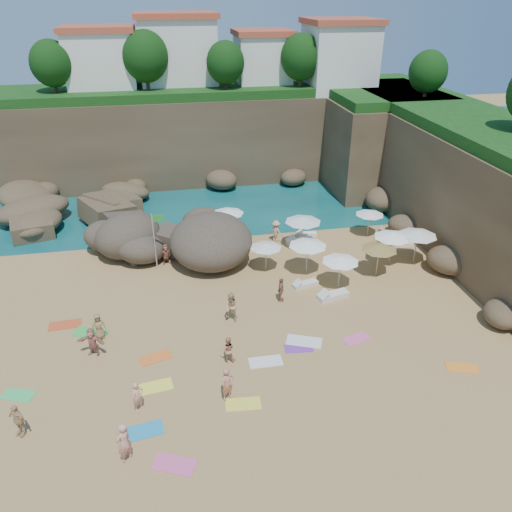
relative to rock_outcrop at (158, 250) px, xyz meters
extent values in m
plane|color=tan|center=(4.19, -8.85, 0.00)|extent=(120.00, 120.00, 0.00)
plane|color=#0C4751|center=(4.19, 21.15, 0.00)|extent=(120.00, 120.00, 0.00)
cube|color=brown|center=(6.19, 16.15, 4.00)|extent=(44.00, 8.00, 8.00)
cube|color=brown|center=(23.19, -0.85, 4.00)|extent=(8.00, 30.00, 8.00)
cube|color=brown|center=(21.19, 11.15, 4.00)|extent=(10.00, 12.00, 8.00)
cube|color=white|center=(-3.81, 17.15, 10.75)|extent=(6.00, 5.00, 5.50)
cube|color=#B2472D|center=(-3.81, 17.15, 13.75)|extent=(6.48, 5.40, 0.50)
cube|color=white|center=(3.19, 18.15, 11.25)|extent=(7.00, 6.00, 6.50)
cube|color=#B2472D|center=(3.19, 18.15, 14.75)|extent=(7.56, 6.48, 0.50)
cube|color=white|center=(11.19, 17.15, 10.50)|extent=(5.00, 5.00, 5.00)
cube|color=#B2472D|center=(11.19, 17.15, 13.25)|extent=(5.40, 5.40, 0.50)
cube|color=white|center=(18.19, 15.15, 11.00)|extent=(6.00, 6.00, 6.00)
cube|color=#B2472D|center=(18.19, 15.15, 14.25)|extent=(6.48, 6.48, 0.50)
sphere|color=#11380F|center=(-7.81, 15.15, 11.20)|extent=(3.60, 3.60, 3.60)
sphere|color=#11380F|center=(0.19, 15.15, 11.60)|extent=(4.05, 4.05, 4.05)
sphere|color=#11380F|center=(7.19, 14.15, 11.04)|extent=(3.42, 3.42, 3.42)
sphere|color=#11380F|center=(14.19, 14.15, 11.36)|extent=(3.78, 3.78, 3.78)
sphere|color=#11380F|center=(23.19, 7.15, 10.80)|extent=(3.15, 3.15, 3.15)
cylinder|color=white|center=(-13.81, 21.15, 3.00)|extent=(0.10, 0.10, 6.00)
cylinder|color=white|center=(-12.31, 21.15, 3.00)|extent=(0.10, 0.10, 6.00)
cylinder|color=white|center=(-10.81, 21.15, 3.00)|extent=(0.10, 0.10, 6.00)
cylinder|color=silver|center=(-0.07, -2.79, 2.04)|extent=(0.08, 0.08, 4.08)
cube|color=#238D29|center=(0.33, -2.79, 3.75)|extent=(0.72, 0.09, 0.46)
cylinder|color=silver|center=(9.78, -5.11, 1.13)|extent=(0.07, 0.07, 2.26)
cone|color=white|center=(9.78, -5.11, 2.20)|extent=(2.53, 2.53, 0.39)
cylinder|color=silver|center=(5.43, 1.43, 1.07)|extent=(0.06, 0.06, 2.14)
cone|color=white|center=(5.43, 1.43, 2.09)|extent=(2.41, 2.41, 0.37)
cylinder|color=silver|center=(16.02, -0.41, 0.97)|extent=(0.06, 0.06, 1.93)
cone|color=silver|center=(16.02, -0.41, 1.88)|extent=(2.17, 2.17, 0.33)
cylinder|color=silver|center=(10.46, -1.52, 1.17)|extent=(0.07, 0.07, 2.34)
cone|color=silver|center=(10.46, -1.52, 2.29)|extent=(2.63, 2.63, 0.40)
cylinder|color=silver|center=(15.77, -4.98, 1.13)|extent=(0.07, 0.07, 2.26)
cone|color=white|center=(15.77, -4.98, 2.20)|extent=(2.53, 2.53, 0.39)
cylinder|color=silver|center=(5.38, -1.33, 1.00)|extent=(0.06, 0.06, 2.00)
cone|color=silver|center=(5.38, -1.33, 1.95)|extent=(2.25, 2.25, 0.34)
cylinder|color=silver|center=(14.29, -6.25, 1.06)|extent=(0.06, 0.06, 2.11)
cone|color=#ED5829|center=(14.29, -6.25, 2.06)|extent=(2.37, 2.37, 0.36)
cylinder|color=silver|center=(17.52, -5.12, 1.17)|extent=(0.07, 0.07, 2.33)
cone|color=silver|center=(17.52, -5.12, 2.28)|extent=(2.62, 2.62, 0.40)
cylinder|color=silver|center=(7.18, -4.22, 0.95)|extent=(0.06, 0.06, 1.89)
cone|color=silver|center=(7.18, -4.22, 1.85)|extent=(2.12, 2.12, 0.32)
cylinder|color=silver|center=(11.29, -7.27, 1.04)|extent=(0.06, 0.06, 2.08)
cone|color=white|center=(11.29, -7.27, 2.03)|extent=(2.33, 2.33, 0.35)
cube|color=white|center=(10.53, -0.73, 0.16)|extent=(2.07, 0.76, 0.32)
cube|color=white|center=(5.98, -1.12, 0.15)|extent=(1.99, 0.73, 0.31)
cube|color=white|center=(11.34, 0.40, 0.12)|extent=(1.62, 0.68, 0.24)
cube|color=silver|center=(10.55, -8.43, 0.16)|extent=(2.11, 1.14, 0.31)
cube|color=white|center=(17.95, -2.59, 0.12)|extent=(1.55, 0.54, 0.24)
cube|color=silver|center=(9.25, -6.78, 0.13)|extent=(1.77, 0.98, 0.26)
cube|color=#228BB9|center=(-0.91, -17.03, 0.02)|extent=(1.88, 1.14, 0.03)
cube|color=#DE568D|center=(0.35, -19.00, 0.02)|extent=(1.93, 1.48, 0.03)
cube|color=orange|center=(-0.30, -12.19, 0.01)|extent=(1.79, 1.27, 0.03)
cube|color=#38C45F|center=(-6.69, -13.73, 0.01)|extent=(1.68, 1.23, 0.03)
cube|color=yellow|center=(3.62, -16.26, 0.01)|extent=(1.69, 0.95, 0.03)
cube|color=silver|center=(5.24, -13.55, 0.02)|extent=(1.72, 0.87, 0.03)
cube|color=purple|center=(7.18, -12.81, 0.01)|extent=(1.57, 0.90, 0.03)
cube|color=#C94923|center=(-5.34, -8.32, 0.02)|extent=(1.81, 0.98, 0.03)
cube|color=#ED5C96|center=(10.48, -12.63, 0.01)|extent=(1.64, 1.14, 0.03)
cube|color=orange|center=(14.88, -15.86, 0.01)|extent=(1.72, 1.22, 0.03)
cube|color=green|center=(-3.84, -9.39, 0.02)|extent=(2.11, 1.62, 0.03)
cube|color=#FFF243|center=(-0.36, -14.36, 0.01)|extent=(1.76, 1.05, 0.03)
cube|color=silver|center=(7.62, -12.32, 0.02)|extent=(2.12, 1.61, 0.03)
imported|color=tan|center=(-1.06, -15.70, 0.78)|extent=(0.68, 0.63, 1.56)
imported|color=tan|center=(3.37, -13.09, 0.73)|extent=(0.80, 0.67, 1.45)
imported|color=tan|center=(8.79, -0.19, 0.86)|extent=(1.11, 1.10, 1.72)
imported|color=#95614A|center=(7.30, -8.16, 0.78)|extent=(0.61, 0.99, 1.57)
imported|color=tan|center=(15.82, -3.04, 0.95)|extent=(1.06, 0.91, 1.90)
imported|color=#A16450|center=(0.58, -2.10, 0.74)|extent=(1.42, 0.73, 1.47)
imported|color=#E29280|center=(-1.54, -18.37, 0.97)|extent=(0.83, 0.83, 1.94)
imported|color=tan|center=(-6.00, -16.22, 0.20)|extent=(1.73, 1.87, 0.40)
imported|color=olive|center=(-3.24, -9.95, 0.20)|extent=(1.15, 1.67, 0.40)
imported|color=#B97361|center=(-3.44, -11.29, 0.21)|extent=(1.92, 1.99, 0.42)
imported|color=tan|center=(2.98, -15.78, 0.21)|extent=(1.46, 1.79, 0.41)
imported|color=tan|center=(4.07, -9.71, 0.34)|extent=(1.70, 2.00, 0.68)
camera|label=1|loc=(1.03, -33.05, 16.86)|focal=35.00mm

